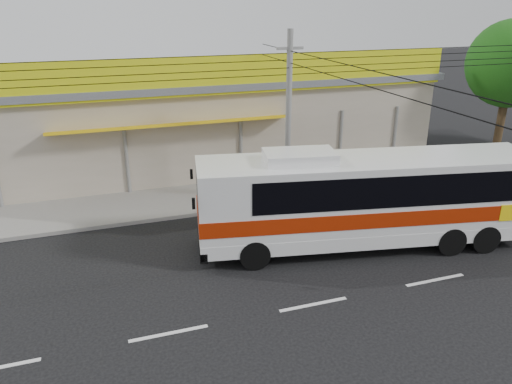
% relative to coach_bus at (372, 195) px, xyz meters
% --- Properties ---
extents(ground, '(120.00, 120.00, 0.00)m').
position_rel_coach_bus_xyz_m(ground, '(-3.29, -0.19, -1.84)').
color(ground, black).
rests_on(ground, ground).
extents(sidewalk, '(30.00, 3.20, 0.15)m').
position_rel_coach_bus_xyz_m(sidewalk, '(-3.29, 5.81, -1.76)').
color(sidewalk, slate).
rests_on(sidewalk, ground).
extents(lane_markings, '(50.00, 0.12, 0.01)m').
position_rel_coach_bus_xyz_m(lane_markings, '(-3.29, -2.69, -1.84)').
color(lane_markings, silver).
rests_on(lane_markings, ground).
extents(storefront_building, '(22.60, 9.20, 5.70)m').
position_rel_coach_bus_xyz_m(storefront_building, '(-3.29, 11.34, 0.46)').
color(storefront_building, '#A29782').
rests_on(storefront_building, ground).
extents(coach_bus, '(11.40, 4.35, 3.44)m').
position_rel_coach_bus_xyz_m(coach_bus, '(0.00, 0.00, 0.00)').
color(coach_bus, silver).
rests_on(coach_bus, ground).
extents(utility_pole, '(34.00, 14.00, 6.89)m').
position_rel_coach_bus_xyz_m(utility_pole, '(-1.34, 4.16, 3.84)').
color(utility_pole, slate).
rests_on(utility_pole, ground).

